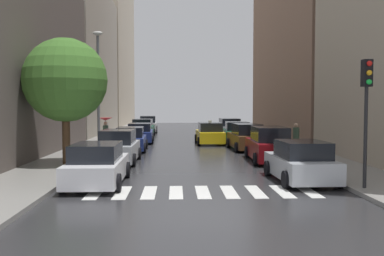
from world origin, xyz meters
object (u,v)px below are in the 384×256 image
parked_car_left_third (131,140)px  parked_car_right_fifth (229,128)px  parked_car_left_fifth (143,128)px  lamp_post_left (98,83)px  pedestrian_foreground (106,126)px  street_tree_left (65,80)px  parked_car_left_nearest (97,165)px  parked_car_left_second (118,148)px  parked_car_left_sixth (148,125)px  parked_car_right_nearest (301,163)px  parked_car_right_second (269,145)px  parked_car_right_third (246,138)px  pedestrian_near_tree (296,138)px  parked_car_left_fourth (140,133)px  traffic_light_right_corner (367,95)px  parked_car_right_fourth (237,133)px  taxi_midroad (210,134)px

parked_car_left_third → parked_car_right_fifth: parked_car_right_fifth is taller
parked_car_left_fifth → lamp_post_left: bearing=174.8°
pedestrian_foreground → street_tree_left: size_ratio=0.33×
parked_car_left_nearest → parked_car_left_second: bearing=-0.0°
parked_car_left_sixth → parked_car_right_nearest: (7.77, -30.23, -0.08)m
parked_car_right_fifth → parked_car_right_second: bearing=177.6°
pedestrian_foreground → parked_car_right_nearest: bearing=-127.1°
parked_car_left_fifth → parked_car_right_third: 14.34m
parked_car_left_third → parked_car_left_fifth: size_ratio=0.89×
parked_car_left_nearest → parked_car_left_third: size_ratio=1.10×
parked_car_left_nearest → pedestrian_near_tree: (9.76, 8.50, 0.35)m
parked_car_left_nearest → parked_car_left_fourth: 17.91m
parked_car_right_second → parked_car_left_sixth: bearing=19.5°
parked_car_left_nearest → parked_car_right_third: (7.50, 12.15, 0.07)m
street_tree_left → traffic_light_right_corner: bearing=-28.7°
parked_car_left_second → parked_car_left_sixth: parked_car_left_sixth is taller
parked_car_left_fourth → parked_car_right_second: 13.92m
parked_car_left_nearest → street_tree_left: (-2.29, 4.62, 3.37)m
parked_car_right_nearest → parked_car_right_fourth: size_ratio=0.99×
parked_car_left_fifth → parked_car_right_second: 19.66m
parked_car_left_third → lamp_post_left: (-1.78, -1.31, 3.55)m
parked_car_right_fourth → taxi_midroad: 2.48m
parked_car_right_fourth → traffic_light_right_corner: 19.52m
parked_car_left_fourth → parked_car_left_fifth: parked_car_left_fifth is taller
parked_car_left_fourth → pedestrian_near_tree: 13.50m
parked_car_left_third → parked_car_left_sixth: 19.01m
parked_car_left_nearest → parked_car_right_fourth: (7.66, 17.60, 0.04)m
parked_car_right_third → parked_car_left_fourth: bearing=50.0°
parked_car_right_fourth → taxi_midroad: bearing=119.9°
parked_car_left_fourth → parked_car_left_sixth: size_ratio=1.00×
street_tree_left → parked_car_left_sixth: bearing=85.2°
parked_car_left_nearest → parked_car_right_second: bearing=-51.2°
parked_car_right_second → parked_car_right_fifth: bearing=1.6°
parked_car_right_third → pedestrian_near_tree: (2.26, -3.65, 0.28)m
pedestrian_near_tree → street_tree_left: size_ratio=0.30×
parked_car_right_fourth → street_tree_left: 16.68m
parked_car_right_nearest → parked_car_right_second: 5.91m
parked_car_left_fourth → parked_car_right_third: size_ratio=0.98×
parked_car_left_nearest → parked_car_left_third: same height
parked_car_left_second → parked_car_right_nearest: parked_car_left_second is taller
parked_car_right_second → parked_car_right_fifth: parked_car_right_second is taller
parked_car_left_fifth → parked_car_right_third: parked_car_right_third is taller
parked_car_left_fifth → taxi_midroad: bearing=-143.0°
parked_car_right_fourth → lamp_post_left: size_ratio=0.58×
parked_car_left_nearest → parked_car_right_fourth: parked_car_right_fourth is taller
parked_car_right_fourth → parked_car_left_sixth: bearing=33.6°
parked_car_left_nearest → pedestrian_foreground: (-1.77, 12.86, 0.81)m
parked_car_left_fifth → taxi_midroad: 9.62m
parked_car_left_fifth → parked_car_right_fifth: (7.93, -0.97, 0.03)m
parked_car_right_third → lamp_post_left: size_ratio=0.67×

